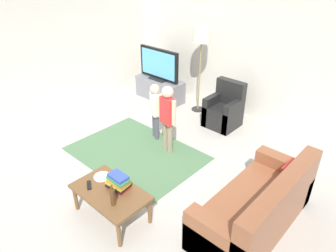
# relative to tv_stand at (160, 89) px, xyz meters

# --- Properties ---
(ground) EXTENTS (7.80, 7.80, 0.00)m
(ground) POSITION_rel_tv_stand_xyz_m (1.82, -2.30, -0.24)
(ground) COLOR #B2ADA3
(wall_back) EXTENTS (6.00, 0.12, 2.70)m
(wall_back) POSITION_rel_tv_stand_xyz_m (1.82, 0.70, 1.11)
(wall_back) COLOR silver
(wall_back) RESTS_ON ground
(wall_left) EXTENTS (0.12, 6.00, 2.70)m
(wall_left) POSITION_rel_tv_stand_xyz_m (-1.18, -2.30, 1.11)
(wall_left) COLOR silver
(wall_left) RESTS_ON ground
(area_rug) EXTENTS (2.20, 1.60, 0.01)m
(area_rug) POSITION_rel_tv_stand_xyz_m (1.28, -1.93, -0.24)
(area_rug) COLOR #4C724C
(area_rug) RESTS_ON ground
(tv_stand) EXTENTS (1.20, 0.44, 0.50)m
(tv_stand) POSITION_rel_tv_stand_xyz_m (0.00, 0.00, 0.00)
(tv_stand) COLOR slate
(tv_stand) RESTS_ON ground
(tv) EXTENTS (1.10, 0.28, 0.71)m
(tv) POSITION_rel_tv_stand_xyz_m (-0.00, -0.02, 0.60)
(tv) COLOR black
(tv) RESTS_ON tv_stand
(couch) EXTENTS (0.80, 1.80, 0.86)m
(couch) POSITION_rel_tv_stand_xyz_m (3.64, -2.01, 0.05)
(couch) COLOR brown
(couch) RESTS_ON ground
(armchair) EXTENTS (0.60, 0.60, 0.90)m
(armchair) POSITION_rel_tv_stand_xyz_m (1.82, -0.04, 0.05)
(armchair) COLOR black
(armchair) RESTS_ON ground
(floor_lamp) EXTENTS (0.36, 0.36, 1.78)m
(floor_lamp) POSITION_rel_tv_stand_xyz_m (1.02, 0.15, 1.30)
(floor_lamp) COLOR #262626
(floor_lamp) RESTS_ON ground
(child_near_tv) EXTENTS (0.33, 0.21, 1.07)m
(child_near_tv) POSITION_rel_tv_stand_xyz_m (1.16, -1.32, 0.40)
(child_near_tv) COLOR #4C4C59
(child_near_tv) RESTS_ON ground
(child_center) EXTENTS (0.40, 0.19, 1.21)m
(child_center) POSITION_rel_tv_stand_xyz_m (1.62, -1.49, 0.48)
(child_center) COLOR gray
(child_center) RESTS_ON ground
(coffee_table) EXTENTS (1.00, 0.60, 0.42)m
(coffee_table) POSITION_rel_tv_stand_xyz_m (2.13, -3.13, 0.13)
(coffee_table) COLOR brown
(coffee_table) RESTS_ON ground
(book_stack) EXTENTS (0.30, 0.25, 0.21)m
(book_stack) POSITION_rel_tv_stand_xyz_m (2.18, -3.02, 0.28)
(book_stack) COLOR red
(book_stack) RESTS_ON coffee_table
(bottle) EXTENTS (0.06, 0.06, 0.29)m
(bottle) POSITION_rel_tv_stand_xyz_m (2.35, -3.25, 0.30)
(bottle) COLOR #4C3319
(bottle) RESTS_ON coffee_table
(tv_remote) EXTENTS (0.17, 0.13, 0.02)m
(tv_remote) POSITION_rel_tv_stand_xyz_m (1.85, -3.25, 0.19)
(tv_remote) COLOR black
(tv_remote) RESTS_ON coffee_table
(plate) EXTENTS (0.22, 0.22, 0.02)m
(plate) POSITION_rel_tv_stand_xyz_m (1.83, -3.03, 0.18)
(plate) COLOR white
(plate) RESTS_ON coffee_table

